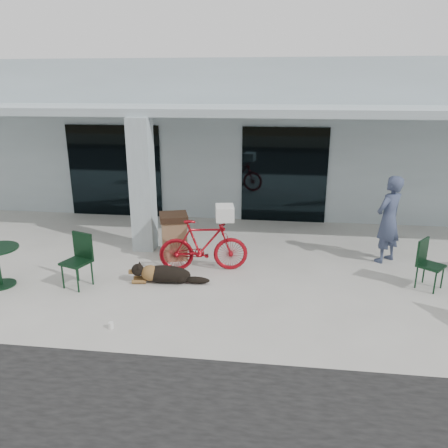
# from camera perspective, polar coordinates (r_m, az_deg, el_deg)

# --- Properties ---
(ground) EXTENTS (80.00, 80.00, 0.00)m
(ground) POSITION_cam_1_polar(r_m,az_deg,el_deg) (8.43, -4.85, -9.17)
(ground) COLOR beige
(ground) RESTS_ON ground
(building) EXTENTS (22.00, 7.00, 4.50)m
(building) POSITION_cam_1_polar(r_m,az_deg,el_deg) (16.00, 1.33, 12.16)
(building) COLOR silver
(building) RESTS_ON ground
(storefront_glass_left) EXTENTS (2.80, 0.06, 2.70)m
(storefront_glass_left) POSITION_cam_1_polar(r_m,az_deg,el_deg) (13.46, -14.09, 6.70)
(storefront_glass_left) COLOR black
(storefront_glass_left) RESTS_ON ground
(storefront_glass_right) EXTENTS (2.40, 0.06, 2.70)m
(storefront_glass_right) POSITION_cam_1_polar(r_m,az_deg,el_deg) (12.56, 7.86, 6.31)
(storefront_glass_right) COLOR black
(storefront_glass_right) RESTS_ON ground
(column) EXTENTS (0.50, 0.50, 3.12)m
(column) POSITION_cam_1_polar(r_m,az_deg,el_deg) (10.38, -10.60, 4.95)
(column) COLOR silver
(column) RESTS_ON ground
(overhang) EXTENTS (22.00, 2.80, 0.18)m
(overhang) POSITION_cam_1_polar(r_m,az_deg,el_deg) (11.08, -1.35, 14.66)
(overhang) COLOR silver
(overhang) RESTS_ON column
(bicycle) EXTENTS (1.94, 0.84, 1.13)m
(bicycle) POSITION_cam_1_polar(r_m,az_deg,el_deg) (9.24, -2.70, -2.81)
(bicycle) COLOR maroon
(bicycle) RESTS_ON ground
(laundry_basket) EXTENTS (0.45, 0.55, 0.30)m
(laundry_basket) POSITION_cam_1_polar(r_m,az_deg,el_deg) (9.02, 0.10, 1.47)
(laundry_basket) COLOR white
(laundry_basket) RESTS_ON bicycle
(dog) EXTENTS (1.24, 0.55, 0.40)m
(dog) POSITION_cam_1_polar(r_m,az_deg,el_deg) (8.89, -7.69, -6.35)
(dog) COLOR black
(dog) RESTS_ON ground
(cup_near_dog) EXTENTS (0.10, 0.10, 0.11)m
(cup_near_dog) POSITION_cam_1_polar(r_m,az_deg,el_deg) (7.55, -14.55, -12.70)
(cup_near_dog) COLOR white
(cup_near_dog) RESTS_ON ground
(cafe_chair_near) EXTENTS (0.63, 0.66, 1.06)m
(cafe_chair_near) POSITION_cam_1_polar(r_m,az_deg,el_deg) (8.97, -18.75, -4.66)
(cafe_chair_near) COLOR black
(cafe_chair_near) RESTS_ON ground
(cafe_chair_far_a) EXTENTS (0.65, 0.64, 0.97)m
(cafe_chair_far_a) POSITION_cam_1_polar(r_m,az_deg,el_deg) (9.35, 25.43, -4.88)
(cafe_chair_far_a) COLOR black
(cafe_chair_far_a) RESTS_ON ground
(person) EXTENTS (0.84, 0.83, 1.96)m
(person) POSITION_cam_1_polar(r_m,az_deg,el_deg) (10.25, 20.70, 0.55)
(person) COLOR #3C4665
(person) RESTS_ON ground
(trash_receptacle) EXTENTS (0.77, 0.77, 1.04)m
(trash_receptacle) POSITION_cam_1_polar(r_m,az_deg,el_deg) (9.98, -6.52, -1.58)
(trash_receptacle) COLOR #886747
(trash_receptacle) RESTS_ON ground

